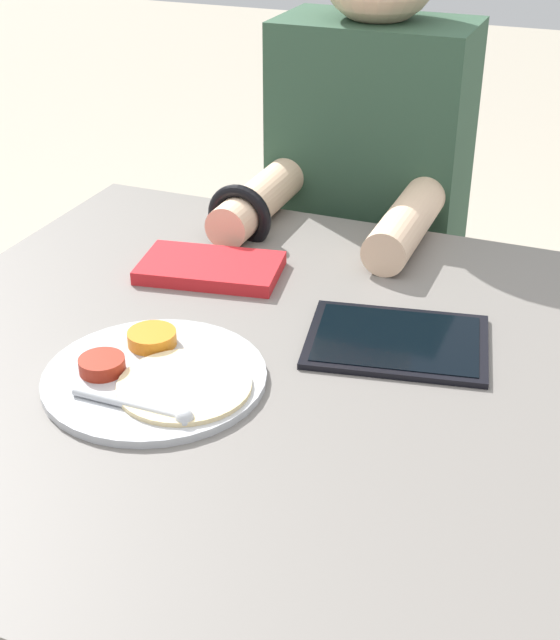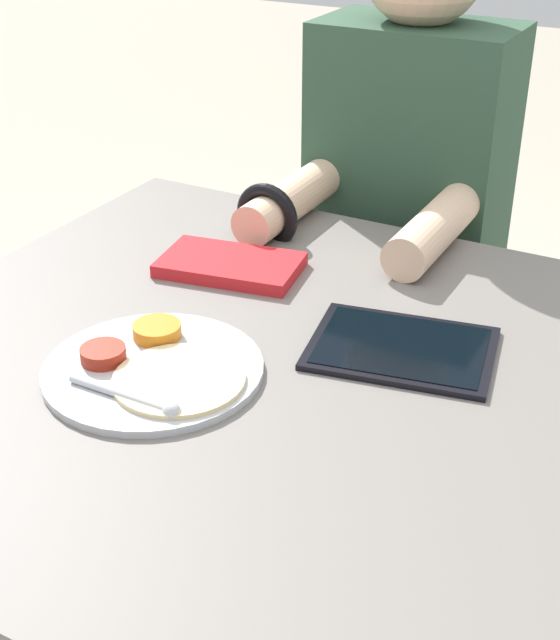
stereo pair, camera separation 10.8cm
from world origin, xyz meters
TOP-DOWN VIEW (x-y plane):
  - dining_table at (0.00, 0.00)m, footprint 0.96×0.96m
  - thali_tray at (-0.08, -0.09)m, footprint 0.27×0.27m
  - red_notebook at (-0.14, 0.20)m, footprint 0.22×0.16m
  - tablet_device at (0.17, 0.10)m, footprint 0.26×0.21m
  - person_diner at (-0.03, 0.64)m, footprint 0.35×0.47m

SIDE VIEW (x-z plane):
  - dining_table at x=0.00m, z-range 0.00..0.70m
  - person_diner at x=-0.03m, z-range -0.02..1.18m
  - tablet_device at x=0.17m, z-range 0.70..0.71m
  - thali_tray at x=-0.08m, z-range 0.70..0.72m
  - red_notebook at x=-0.14m, z-range 0.70..0.72m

